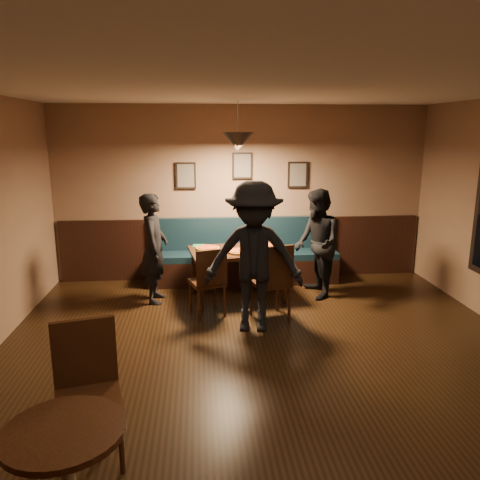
{
  "coord_description": "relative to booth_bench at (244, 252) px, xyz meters",
  "views": [
    {
      "loc": [
        -0.7,
        -4.08,
        2.39
      ],
      "look_at": [
        -0.16,
        2.11,
        0.95
      ],
      "focal_mm": 35.29,
      "sensor_mm": 36.0,
      "label": 1
    }
  ],
  "objects": [
    {
      "name": "floor",
      "position": [
        0.0,
        -3.2,
        -0.5
      ],
      "size": [
        7.0,
        7.0,
        0.0
      ],
      "primitive_type": "plane",
      "color": "black",
      "rests_on": "ground"
    },
    {
      "name": "ceiling",
      "position": [
        0.0,
        -3.2,
        2.3
      ],
      "size": [
        7.0,
        7.0,
        0.0
      ],
      "primitive_type": "plane",
      "rotation": [
        3.14,
        0.0,
        0.0
      ],
      "color": "silver",
      "rests_on": "ground"
    },
    {
      "name": "wall_back",
      "position": [
        0.0,
        0.3,
        0.9
      ],
      "size": [
        6.0,
        0.0,
        6.0
      ],
      "primitive_type": "plane",
      "rotation": [
        1.57,
        0.0,
        0.0
      ],
      "color": "#8C704F",
      "rests_on": "ground"
    },
    {
      "name": "wainscot",
      "position": [
        0.0,
        0.27,
        0.0
      ],
      "size": [
        5.88,
        0.06,
        1.0
      ],
      "primitive_type": "cube",
      "color": "black",
      "rests_on": "ground"
    },
    {
      "name": "booth_bench",
      "position": [
        0.0,
        0.0,
        0.0
      ],
      "size": [
        3.0,
        0.6,
        1.0
      ],
      "primitive_type": null,
      "color": "#0F232D",
      "rests_on": "ground"
    },
    {
      "name": "picture_left",
      "position": [
        -0.9,
        0.27,
        1.2
      ],
      "size": [
        0.32,
        0.04,
        0.42
      ],
      "primitive_type": "cube",
      "color": "black",
      "rests_on": "wall_back"
    },
    {
      "name": "picture_center",
      "position": [
        0.0,
        0.27,
        1.35
      ],
      "size": [
        0.32,
        0.04,
        0.42
      ],
      "primitive_type": "cube",
      "color": "black",
      "rests_on": "wall_back"
    },
    {
      "name": "picture_right",
      "position": [
        0.9,
        0.27,
        1.2
      ],
      "size": [
        0.32,
        0.04,
        0.42
      ],
      "primitive_type": "cube",
      "color": "black",
      "rests_on": "wall_back"
    },
    {
      "name": "pendant_lamp",
      "position": [
        -0.16,
        -0.74,
        1.75
      ],
      "size": [
        0.44,
        0.44,
        0.25
      ],
      "primitive_type": "cone",
      "rotation": [
        3.14,
        0.0,
        0.0
      ],
      "color": "black",
      "rests_on": "ceiling"
    },
    {
      "name": "dining_table",
      "position": [
        -0.16,
        -0.74,
        -0.14
      ],
      "size": [
        1.46,
        1.05,
        0.72
      ],
      "primitive_type": "cube",
      "rotation": [
        0.0,
        0.0,
        0.14
      ],
      "color": "black",
      "rests_on": "floor"
    },
    {
      "name": "chair_near_left",
      "position": [
        -0.61,
        -1.33,
        -0.04
      ],
      "size": [
        0.52,
        0.52,
        0.93
      ],
      "primitive_type": null,
      "rotation": [
        0.0,
        0.0,
        0.33
      ],
      "color": "black",
      "rests_on": "floor"
    },
    {
      "name": "chair_near_right",
      "position": [
        0.19,
        -1.54,
        0.01
      ],
      "size": [
        0.54,
        0.54,
        1.02
      ],
      "primitive_type": null,
      "rotation": [
        0.0,
        0.0,
        0.24
      ],
      "color": "black",
      "rests_on": "floor"
    },
    {
      "name": "diner_left",
      "position": [
        -1.34,
        -0.77,
        0.28
      ],
      "size": [
        0.4,
        0.59,
        1.56
      ],
      "primitive_type": "imported",
      "rotation": [
        0.0,
        0.0,
        1.52
      ],
      "color": "black",
      "rests_on": "floor"
    },
    {
      "name": "diner_right",
      "position": [
        0.99,
        -0.76,
        0.29
      ],
      "size": [
        0.65,
        0.81,
        1.59
      ],
      "primitive_type": "imported",
      "rotation": [
        0.0,
        0.0,
        -1.51
      ],
      "color": "black",
      "rests_on": "floor"
    },
    {
      "name": "diner_front",
      "position": [
        -0.06,
        -1.87,
        0.41
      ],
      "size": [
        1.27,
        0.85,
        1.83
      ],
      "primitive_type": "imported",
      "rotation": [
        0.0,
        0.0,
        -0.15
      ],
      "color": "black",
      "rests_on": "floor"
    },
    {
      "name": "pizza_a",
      "position": [
        -0.59,
        -0.67,
        0.24
      ],
      "size": [
        0.45,
        0.45,
        0.04
      ],
      "primitive_type": "cylinder",
      "rotation": [
        0.0,
        0.0,
        -0.43
      ],
      "color": "orange",
      "rests_on": "dining_table"
    },
    {
      "name": "pizza_b",
      "position": [
        -0.15,
        -0.89,
        0.24
      ],
      "size": [
        0.39,
        0.39,
        0.04
      ],
      "primitive_type": "cylinder",
      "rotation": [
        0.0,
        0.0,
        -0.2
      ],
      "color": "orange",
      "rests_on": "dining_table"
    },
    {
      "name": "pizza_c",
      "position": [
        0.34,
        -0.63,
        0.24
      ],
      "size": [
        0.34,
        0.34,
        0.04
      ],
      "primitive_type": "cylinder",
      "rotation": [
        0.0,
        0.0,
        -0.04
      ],
      "color": "#C96F25",
      "rests_on": "dining_table"
    },
    {
      "name": "soda_glass",
      "position": [
        0.4,
        -1.03,
        0.29
      ],
      "size": [
        0.08,
        0.08,
        0.14
      ],
      "primitive_type": "cylinder",
      "rotation": [
        0.0,
        0.0,
        0.25
      ],
      "color": "black",
      "rests_on": "dining_table"
    },
    {
      "name": "tabasco_bottle",
      "position": [
        0.36,
        -0.74,
        0.29
      ],
      "size": [
        0.03,
        0.03,
        0.13
      ],
      "primitive_type": "cylinder",
      "rotation": [
        0.0,
        0.0,
        -0.07
      ],
      "color": "maroon",
      "rests_on": "dining_table"
    },
    {
      "name": "napkin_a",
      "position": [
        -0.72,
        -0.44,
        0.23
      ],
      "size": [
        0.17,
        0.17,
        0.01
      ],
      "primitive_type": "cube",
      "rotation": [
        0.0,
        0.0,
        -0.03
      ],
      "color": "#1E733C",
      "rests_on": "dining_table"
    },
    {
      "name": "napkin_b",
      "position": [
        -0.67,
        -1.04,
        0.23
      ],
      "size": [
        0.18,
        0.18,
        0.01
      ],
      "primitive_type": "cube",
      "rotation": [
        0.0,
        0.0,
        -0.45
      ],
      "color": "#207A40",
      "rests_on": "dining_table"
    },
    {
      "name": "cutlery_set",
      "position": [
        -0.19,
        -1.15,
        0.23
      ],
      "size": [
        0.2,
        0.05,
        0.0
      ],
      "primitive_type": "cube",
      "rotation": [
        0.0,
        0.0,
        1.44
      ],
      "color": "silver",
      "rests_on": "dining_table"
    },
    {
      "name": "cafe_chair_far",
      "position": [
        -1.52,
        -4.16,
        0.02
      ],
      "size": [
        0.56,
        0.56,
        1.04
      ],
      "primitive_type": null,
      "rotation": [
        0.0,
        0.0,
        3.39
      ],
      "color": "black",
      "rests_on": "floor"
    }
  ]
}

